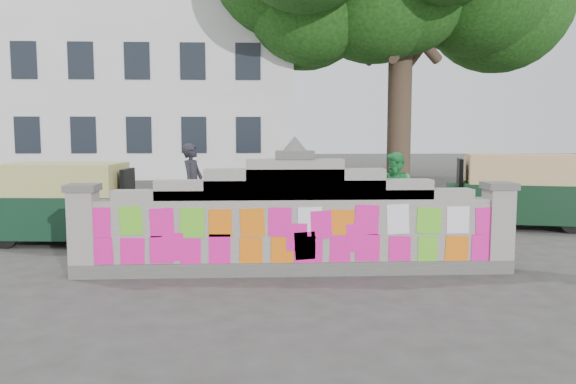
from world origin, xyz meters
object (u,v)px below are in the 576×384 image
object	(u,v)px
rickshaw_left	(68,202)
rickshaw_right	(517,190)
cyclist_rider	(193,197)
pedestrian	(396,194)
cyclist_bike	(193,213)

from	to	relation	value
rickshaw_left	rickshaw_right	xyz separation A→B (m)	(9.19, 1.31, 0.05)
cyclist_rider	rickshaw_right	distance (m)	6.98
rickshaw_left	pedestrian	bearing A→B (deg)	9.60
cyclist_bike	rickshaw_left	size ratio (longest dim) A/B	0.66
cyclist_bike	rickshaw_right	xyz separation A→B (m)	(6.93, 0.82, 0.36)
cyclist_rider	cyclist_bike	bearing A→B (deg)	0.00
rickshaw_left	cyclist_rider	bearing A→B (deg)	16.66
pedestrian	rickshaw_right	size ratio (longest dim) A/B	0.56
rickshaw_left	rickshaw_right	world-z (taller)	rickshaw_right
cyclist_bike	cyclist_rider	xyz separation A→B (m)	(0.00, 0.00, 0.33)
rickshaw_left	cyclist_bike	bearing A→B (deg)	16.66
cyclist_bike	pedestrian	distance (m)	4.09
cyclist_bike	pedestrian	xyz separation A→B (m)	(4.08, 0.08, 0.36)
rickshaw_right	cyclist_bike	bearing A→B (deg)	21.84
rickshaw_right	cyclist_rider	bearing A→B (deg)	21.84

